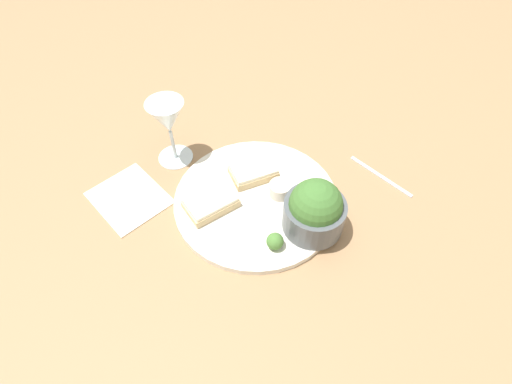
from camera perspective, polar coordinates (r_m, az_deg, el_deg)
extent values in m
plane|color=#93704C|center=(0.84, 0.00, -1.48)|extent=(4.00, 4.00, 0.00)
cylinder|color=silver|center=(0.83, 0.00, -1.18)|extent=(0.34, 0.34, 0.01)
cylinder|color=#4C5156|center=(0.77, 8.25, -3.31)|extent=(0.12, 0.12, 0.06)
sphere|color=#3D6B2D|center=(0.74, 8.52, -1.84)|extent=(0.10, 0.10, 0.10)
cylinder|color=beige|center=(0.83, 3.38, 0.55)|extent=(0.05, 0.05, 0.03)
cylinder|color=beige|center=(0.82, 3.41, 1.01)|extent=(0.04, 0.04, 0.01)
cube|color=#D1B27F|center=(0.81, -6.45, -1.82)|extent=(0.12, 0.10, 0.02)
cube|color=#F4E5C1|center=(0.80, -6.54, -1.25)|extent=(0.11, 0.09, 0.01)
cube|color=#D1B27F|center=(0.86, -0.37, 2.79)|extent=(0.11, 0.08, 0.02)
cube|color=#F4E5C1|center=(0.85, -0.37, 3.38)|extent=(0.10, 0.07, 0.01)
cylinder|color=silver|center=(0.94, -11.38, 4.97)|extent=(0.08, 0.08, 0.01)
cylinder|color=silver|center=(0.91, -11.77, 6.72)|extent=(0.01, 0.01, 0.07)
cone|color=silver|center=(0.86, -12.57, 10.31)|extent=(0.08, 0.08, 0.08)
sphere|color=#477533|center=(0.75, 2.73, -7.04)|extent=(0.03, 0.03, 0.03)
cube|color=beige|center=(0.88, -17.69, -0.75)|extent=(0.19, 0.20, 0.01)
cube|color=silver|center=(0.92, 17.39, 2.23)|extent=(0.09, 0.14, 0.01)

